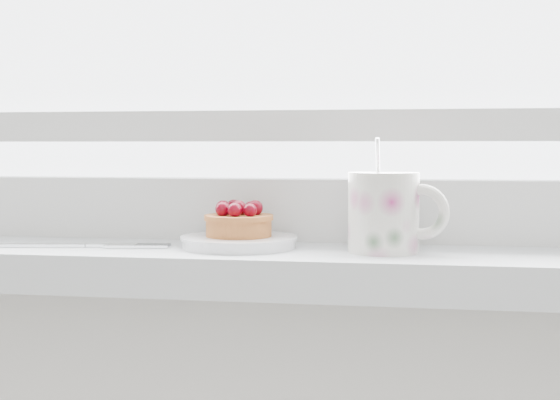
% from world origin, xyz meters
% --- Properties ---
extents(saucer, '(0.12, 0.12, 0.01)m').
position_xyz_m(saucer, '(-0.07, 1.89, 0.95)').
color(saucer, white).
rests_on(saucer, windowsill).
extents(raspberry_tart, '(0.07, 0.07, 0.04)m').
position_xyz_m(raspberry_tart, '(-0.07, 1.89, 0.97)').
color(raspberry_tart, brown).
rests_on(raspberry_tart, saucer).
extents(floral_mug, '(0.11, 0.09, 0.12)m').
position_xyz_m(floral_mug, '(0.09, 1.88, 0.98)').
color(floral_mug, silver).
rests_on(floral_mug, windowsill).
extents(fork, '(0.21, 0.05, 0.00)m').
position_xyz_m(fork, '(-0.25, 1.86, 0.94)').
color(fork, silver).
rests_on(fork, windowsill).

